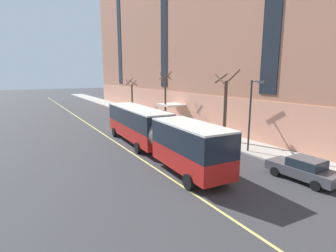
% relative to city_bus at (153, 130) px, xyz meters
% --- Properties ---
extents(ground_plane, '(260.00, 260.00, 0.00)m').
position_rel_city_bus_xyz_m(ground_plane, '(0.06, -2.99, -2.12)').
color(ground_plane, '#38383A').
extents(sidewalk, '(4.16, 160.00, 0.15)m').
position_rel_city_bus_xyz_m(sidewalk, '(8.94, 0.01, -2.05)').
color(sidewalk, '#ADA89E').
rests_on(sidewalk, ground).
extents(city_bus, '(3.61, 19.34, 3.66)m').
position_rel_city_bus_xyz_m(city_bus, '(0.00, 0.00, 0.00)').
color(city_bus, red).
rests_on(city_bus, ground).
extents(parked_car_darkgray_0, '(2.14, 4.59, 1.56)m').
position_rel_city_bus_xyz_m(parked_car_darkgray_0, '(5.73, -10.60, -1.34)').
color(parked_car_darkgray_0, '#4C4C51').
rests_on(parked_car_darkgray_0, ground).
extents(parked_car_darkgray_1, '(2.12, 4.58, 1.56)m').
position_rel_city_bus_xyz_m(parked_car_darkgray_1, '(5.67, 19.95, -1.34)').
color(parked_car_darkgray_1, '#4C4C51').
rests_on(parked_car_darkgray_1, ground).
extents(parked_car_silver_2, '(2.03, 4.39, 1.56)m').
position_rel_city_bus_xyz_m(parked_car_silver_2, '(5.52, 2.81, -1.34)').
color(parked_car_silver_2, '#B7B7BC').
rests_on(parked_car_silver_2, ground).
extents(street_tree_mid_block, '(1.99, 1.92, 7.29)m').
position_rel_city_bus_xyz_m(street_tree_mid_block, '(8.37, 0.05, 1.65)').
color(street_tree_mid_block, brown).
rests_on(street_tree_mid_block, sidewalk).
extents(street_tree_far_uptown, '(1.77, 1.72, 7.31)m').
position_rel_city_bus_xyz_m(street_tree_far_uptown, '(8.37, 12.60, 1.79)').
color(street_tree_far_uptown, brown).
rests_on(street_tree_far_uptown, sidewalk).
extents(street_tree_far_downtown, '(1.76, 1.92, 6.27)m').
position_rel_city_bus_xyz_m(street_tree_far_downtown, '(8.32, 25.19, 1.22)').
color(street_tree_far_downtown, brown).
rests_on(street_tree_far_downtown, sidewalk).
extents(street_lamp, '(0.36, 1.48, 6.30)m').
position_rel_city_bus_xyz_m(street_lamp, '(7.46, -4.42, 1.94)').
color(street_lamp, '#2D2D30').
rests_on(street_lamp, sidewalk).
extents(fire_hydrant, '(0.42, 0.24, 0.72)m').
position_rel_city_bus_xyz_m(fire_hydrant, '(7.36, 20.30, -1.63)').
color(fire_hydrant, red).
rests_on(fire_hydrant, sidewalk).
extents(lane_centerline, '(0.16, 140.00, 0.01)m').
position_rel_city_bus_xyz_m(lane_centerline, '(-1.70, 0.01, -2.12)').
color(lane_centerline, '#E0D66B').
rests_on(lane_centerline, ground).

